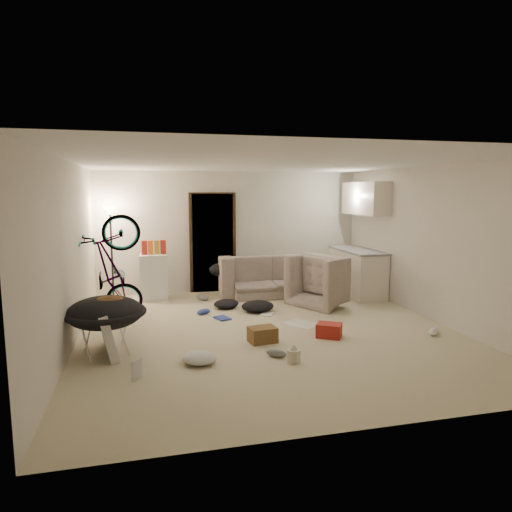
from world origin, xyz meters
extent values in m
cube|color=beige|center=(0.00, 0.00, -0.01)|extent=(5.50, 6.00, 0.02)
cube|color=white|center=(0.00, 0.00, 2.51)|extent=(5.50, 6.00, 0.02)
cube|color=silver|center=(0.00, 3.01, 1.25)|extent=(5.50, 0.02, 2.50)
cube|color=silver|center=(0.00, -3.01, 1.25)|extent=(5.50, 0.02, 2.50)
cube|color=silver|center=(-2.76, 0.00, 1.25)|extent=(0.02, 6.00, 2.50)
cube|color=silver|center=(2.76, 0.00, 1.25)|extent=(0.02, 6.00, 2.50)
cube|color=black|center=(-0.40, 2.97, 1.02)|extent=(0.85, 0.10, 2.04)
cube|color=#302111|center=(-0.40, 2.94, 1.02)|extent=(0.97, 0.04, 2.10)
cylinder|color=black|center=(-2.40, 2.65, 0.01)|extent=(0.28, 0.28, 0.03)
cylinder|color=black|center=(-2.40, 2.65, 0.85)|extent=(0.04, 0.04, 1.70)
cone|color=#FFE0A5|center=(-2.40, 2.65, 1.72)|extent=(0.24, 0.24, 0.18)
cube|color=silver|center=(2.43, 2.00, 0.44)|extent=(0.60, 1.50, 0.88)
cube|color=gray|center=(2.43, 2.00, 0.90)|extent=(0.64, 1.54, 0.04)
cube|color=silver|center=(2.56, 2.00, 1.95)|extent=(0.38, 1.40, 0.65)
imported|color=#3D463D|center=(0.68, 2.45, 0.31)|extent=(2.11, 0.83, 0.62)
imported|color=#3D463D|center=(1.56, 1.40, 0.34)|extent=(1.32, 1.37, 0.68)
imported|color=black|center=(-2.30, 1.20, 0.46)|extent=(1.77, 0.78, 1.02)
imported|color=#A62318|center=(-1.96, -1.47, 0.01)|extent=(0.29, 0.28, 0.02)
cube|color=white|center=(-1.62, 2.55, 0.44)|extent=(0.53, 0.53, 0.88)
cube|color=#A62318|center=(-1.79, 2.55, 1.00)|extent=(0.12, 0.09, 0.30)
cube|color=orange|center=(-1.67, 2.55, 1.00)|extent=(0.11, 0.08, 0.30)
cube|color=gold|center=(-1.55, 2.55, 1.00)|extent=(0.10, 0.07, 0.30)
cube|color=#A62318|center=(-1.43, 2.55, 1.00)|extent=(0.11, 0.08, 0.30)
cylinder|color=silver|center=(-2.30, -0.42, 0.24)|extent=(0.69, 0.69, 0.49)
ellipsoid|color=black|center=(-2.30, -0.42, 0.54)|extent=(0.97, 0.97, 0.41)
torus|color=black|center=(-2.30, -0.42, 0.54)|extent=(1.05, 1.05, 0.08)
ellipsoid|color=#50341B|center=(-2.25, -0.45, 0.65)|extent=(0.59, 0.55, 0.22)
ellipsoid|color=black|center=(-0.27, 2.45, 0.54)|extent=(0.61, 0.52, 0.28)
cube|color=silver|center=(-2.30, -0.43, 0.30)|extent=(0.38, 0.95, 0.62)
cube|color=brown|center=(-0.22, -0.49, 0.11)|extent=(0.41, 0.32, 0.21)
cube|color=#A62318|center=(0.77, -0.51, 0.10)|extent=(0.43, 0.40, 0.20)
cylinder|color=beige|center=(-0.04, -1.33, 0.08)|extent=(0.16, 0.16, 0.16)
cone|color=beige|center=(-0.04, -1.33, 0.20)|extent=(0.09, 0.09, 0.07)
cube|color=silver|center=(0.61, 0.21, 0.00)|extent=(0.62, 0.66, 0.01)
cube|color=#2C41A0|center=(-0.57, 0.80, 0.01)|extent=(0.29, 0.33, 0.03)
cube|color=silver|center=(0.22, 0.86, 0.01)|extent=(0.29, 0.31, 0.02)
ellipsoid|color=#2C41A0|center=(-0.84, 1.15, 0.05)|extent=(0.29, 0.22, 0.10)
ellipsoid|color=slate|center=(-0.73, 2.18, 0.06)|extent=(0.29, 0.31, 0.11)
ellipsoid|color=slate|center=(-0.20, -1.10, 0.05)|extent=(0.29, 0.25, 0.10)
ellipsoid|color=white|center=(2.30, -0.78, 0.05)|extent=(0.29, 0.28, 0.11)
ellipsoid|color=black|center=(0.11, 1.13, 0.09)|extent=(0.60, 0.53, 0.18)
ellipsoid|color=black|center=(-0.38, 1.51, 0.07)|extent=(0.64, 0.63, 0.15)
ellipsoid|color=silver|center=(-1.17, -1.08, 0.07)|extent=(0.56, 0.54, 0.13)
camera|label=1|loc=(-1.76, -6.43, 2.08)|focal=32.00mm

